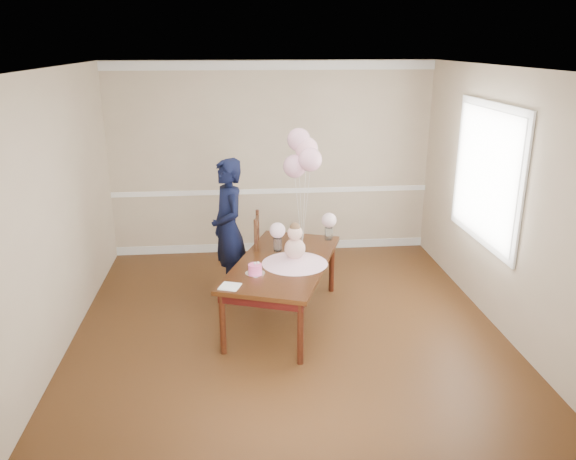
{
  "coord_description": "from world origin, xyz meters",
  "views": [
    {
      "loc": [
        -0.51,
        -5.27,
        2.93
      ],
      "look_at": [
        0.02,
        0.29,
        1.05
      ],
      "focal_mm": 35.0,
      "sensor_mm": 36.0,
      "label": 1
    }
  ],
  "objects_px": {
    "birthday_cake": "(255,269)",
    "woman": "(228,229)",
    "dining_table_top": "(283,263)",
    "dining_chair_seat": "(275,263)"
  },
  "relations": [
    {
      "from": "birthday_cake",
      "to": "woman",
      "type": "distance_m",
      "value": 1.07
    },
    {
      "from": "dining_table_top",
      "to": "birthday_cake",
      "type": "xyz_separation_m",
      "value": [
        -0.31,
        -0.33,
        0.08
      ]
    },
    {
      "from": "dining_table_top",
      "to": "woman",
      "type": "relative_size",
      "value": 1.11
    },
    {
      "from": "birthday_cake",
      "to": "dining_chair_seat",
      "type": "height_order",
      "value": "birthday_cake"
    },
    {
      "from": "dining_table_top",
      "to": "birthday_cake",
      "type": "distance_m",
      "value": 0.46
    },
    {
      "from": "birthday_cake",
      "to": "woman",
      "type": "bearing_deg",
      "value": 104.9
    },
    {
      "from": "woman",
      "to": "birthday_cake",
      "type": "bearing_deg",
      "value": -2.88
    },
    {
      "from": "woman",
      "to": "dining_table_top",
      "type": "bearing_deg",
      "value": 22.39
    },
    {
      "from": "dining_chair_seat",
      "to": "birthday_cake",
      "type": "bearing_deg",
      "value": -101.83
    },
    {
      "from": "dining_chair_seat",
      "to": "dining_table_top",
      "type": "bearing_deg",
      "value": -78.09
    }
  ]
}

